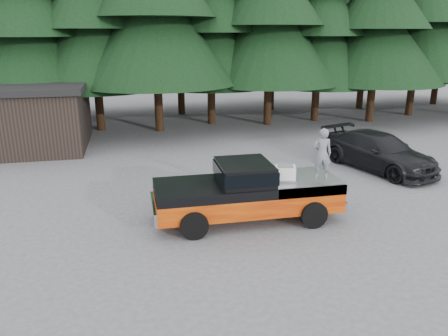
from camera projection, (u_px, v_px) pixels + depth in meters
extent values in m
plane|color=#454547|center=(227.00, 230.00, 13.30)|extent=(120.00, 120.00, 0.00)
cube|color=black|center=(244.00, 172.00, 13.56)|extent=(1.66, 1.90, 0.59)
cube|color=silver|center=(285.00, 174.00, 13.64)|extent=(0.74, 0.67, 0.43)
imported|color=slate|center=(322.00, 154.00, 13.63)|extent=(0.67, 0.52, 1.62)
imported|color=black|center=(379.00, 151.00, 19.01)|extent=(3.82, 5.86, 1.58)
cube|color=black|center=(4.00, 119.00, 22.24)|extent=(8.00, 6.00, 3.00)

